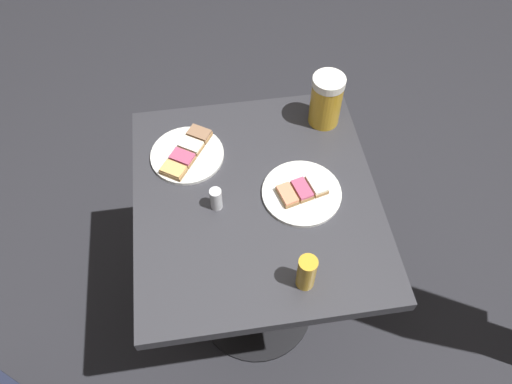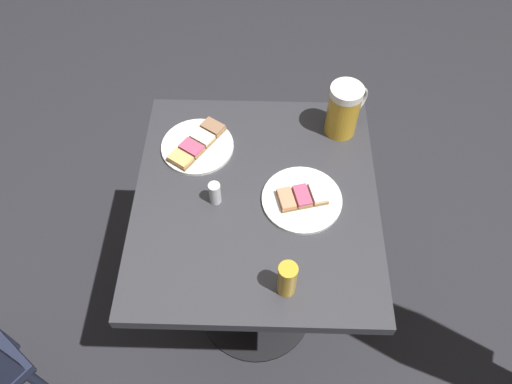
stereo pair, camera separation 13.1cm
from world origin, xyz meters
name	(u,v)px [view 1 (the left image)]	position (x,y,z in m)	size (l,w,h in m)	color
ground_plane	(256,307)	(0.00, 0.00, 0.00)	(6.00, 6.00, 0.00)	#28282D
cafe_table	(256,232)	(0.00, 0.00, 0.59)	(0.66, 0.72, 0.77)	black
plate_near	(302,192)	(0.12, -0.01, 0.78)	(0.21, 0.21, 0.03)	white
plate_far	(187,154)	(-0.17, 0.17, 0.78)	(0.21, 0.21, 0.03)	white
beer_mug	(327,99)	(0.24, 0.25, 0.86)	(0.13, 0.12, 0.16)	gold
beer_glass_small	(306,273)	(0.08, -0.27, 0.83)	(0.05, 0.05, 0.11)	gold
salt_shaker	(216,199)	(-0.11, -0.02, 0.81)	(0.03, 0.03, 0.07)	silver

